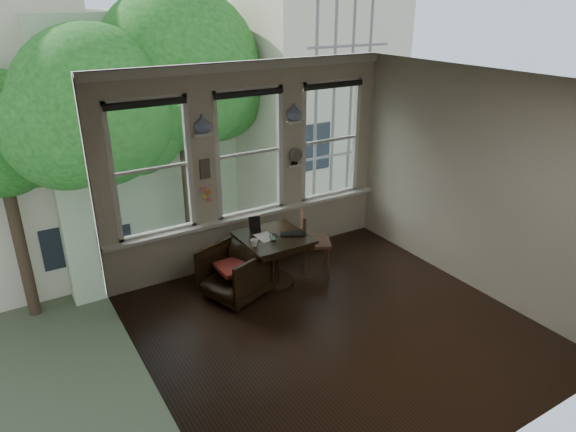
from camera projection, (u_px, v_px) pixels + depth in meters
ground at (335, 327)px, 6.40m from camera, size 4.50×4.50×0.00m
ceiling at (346, 82)px, 5.23m from camera, size 4.50×4.50×0.00m
wall_back at (249, 166)px, 7.58m from camera, size 4.50×0.00×4.50m
wall_front at (511, 312)px, 4.04m from camera, size 4.50×0.00×4.50m
wall_left at (144, 266)px, 4.73m from camera, size 0.00×4.50×4.50m
wall_right at (475, 183)px, 6.89m from camera, size 0.00×4.50×4.50m
window_left at (151, 169)px, 6.81m from camera, size 1.10×0.12×1.90m
window_center at (248, 153)px, 7.50m from camera, size 1.10×0.12×1.90m
window_right at (329, 140)px, 8.20m from camera, size 1.10×0.12×1.90m
shelf_left at (203, 134)px, 6.92m from camera, size 0.26×0.16×0.03m
shelf_right at (294, 121)px, 7.62m from camera, size 0.26×0.16×0.03m
intercom at (204, 169)px, 7.14m from camera, size 0.14×0.06×0.28m
sticky_notes at (206, 192)px, 7.28m from camera, size 0.16×0.01×0.24m
desk_fan at (294, 159)px, 7.82m from camera, size 0.20×0.20×0.24m
vase_left at (202, 124)px, 6.87m from camera, size 0.24×0.24×0.25m
vase_right at (294, 112)px, 7.56m from camera, size 0.24×0.24×0.25m
table at (274, 260)px, 7.24m from camera, size 0.90×0.90×0.75m
armchair_left at (235, 273)px, 6.94m from camera, size 1.00×0.99×0.72m
cushion_red at (235, 267)px, 6.91m from camera, size 0.45×0.45×0.06m
side_chair_right at (316, 241)px, 7.61m from camera, size 0.57×0.57×0.92m
laptop at (293, 236)px, 7.08m from camera, size 0.42×0.36×0.03m
mug at (254, 243)px, 6.79m from camera, size 0.13×0.13×0.09m
drinking_glass at (273, 238)px, 6.95m from camera, size 0.13×0.13×0.09m
tablet at (255, 224)px, 7.20m from camera, size 0.17×0.12×0.22m
papers at (265, 237)px, 7.07m from camera, size 0.22×0.30×0.00m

